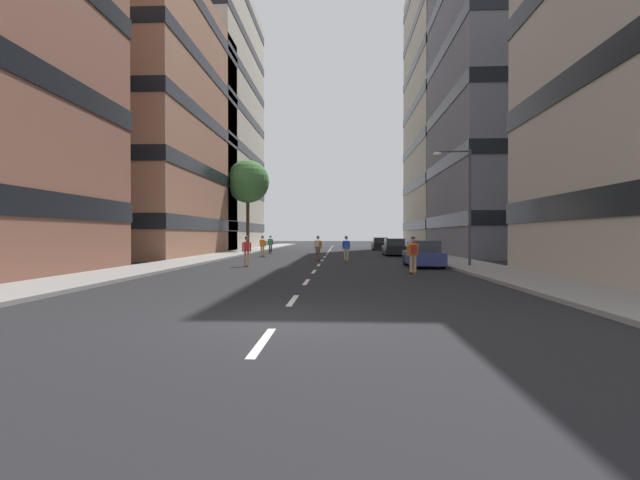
{
  "coord_description": "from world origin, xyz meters",
  "views": [
    {
      "loc": [
        1.36,
        -9.8,
        1.86
      ],
      "look_at": [
        0.0,
        19.66,
        1.51
      ],
      "focal_mm": 25.55,
      "sensor_mm": 36.0,
      "label": 1
    }
  ],
  "objects_px": {
    "streetlamp_right": "(463,194)",
    "skater_3": "(247,250)",
    "skater_1": "(270,243)",
    "skater_2": "(413,253)",
    "street_tree_near": "(248,182)",
    "skater_4": "(318,247)",
    "skater_5": "(262,245)",
    "parked_car_mid": "(394,248)",
    "parked_car_far": "(380,244)",
    "skater_0": "(346,247)",
    "parked_car_near": "(423,255)"
  },
  "relations": [
    {
      "from": "street_tree_near",
      "to": "skater_0",
      "type": "relative_size",
      "value": 5.59
    },
    {
      "from": "skater_1",
      "to": "skater_4",
      "type": "height_order",
      "value": "same"
    },
    {
      "from": "skater_0",
      "to": "parked_car_mid",
      "type": "bearing_deg",
      "value": 64.07
    },
    {
      "from": "skater_0",
      "to": "skater_5",
      "type": "bearing_deg",
      "value": 138.2
    },
    {
      "from": "parked_car_mid",
      "to": "skater_4",
      "type": "distance_m",
      "value": 10.39
    },
    {
      "from": "parked_car_far",
      "to": "street_tree_near",
      "type": "xyz_separation_m",
      "value": [
        -15.0,
        -5.39,
        6.99
      ]
    },
    {
      "from": "parked_car_near",
      "to": "skater_0",
      "type": "bearing_deg",
      "value": 130.1
    },
    {
      "from": "parked_car_far",
      "to": "skater_4",
      "type": "height_order",
      "value": "skater_4"
    },
    {
      "from": "street_tree_near",
      "to": "skater_5",
      "type": "relative_size",
      "value": 5.59
    },
    {
      "from": "streetlamp_right",
      "to": "skater_2",
      "type": "distance_m",
      "value": 6.4
    },
    {
      "from": "parked_car_mid",
      "to": "skater_0",
      "type": "distance_m",
      "value": 9.97
    },
    {
      "from": "skater_2",
      "to": "skater_0",
      "type": "bearing_deg",
      "value": 106.72
    },
    {
      "from": "parked_car_far",
      "to": "skater_2",
      "type": "height_order",
      "value": "skater_2"
    },
    {
      "from": "skater_1",
      "to": "parked_car_mid",
      "type": "bearing_deg",
      "value": -20.94
    },
    {
      "from": "streetlamp_right",
      "to": "skater_5",
      "type": "relative_size",
      "value": 3.65
    },
    {
      "from": "parked_car_mid",
      "to": "streetlamp_right",
      "type": "distance_m",
      "value": 15.2
    },
    {
      "from": "skater_0",
      "to": "skater_2",
      "type": "bearing_deg",
      "value": -73.28
    },
    {
      "from": "streetlamp_right",
      "to": "skater_0",
      "type": "bearing_deg",
      "value": 138.8
    },
    {
      "from": "skater_2",
      "to": "skater_4",
      "type": "xyz_separation_m",
      "value": [
        -5.03,
        10.83,
        0.0
      ]
    },
    {
      "from": "parked_car_mid",
      "to": "streetlamp_right",
      "type": "relative_size",
      "value": 0.68
    },
    {
      "from": "skater_3",
      "to": "skater_5",
      "type": "height_order",
      "value": "same"
    },
    {
      "from": "skater_2",
      "to": "skater_5",
      "type": "xyz_separation_m",
      "value": [
        -9.95,
        16.26,
        -0.03
      ]
    },
    {
      "from": "parked_car_near",
      "to": "parked_car_mid",
      "type": "height_order",
      "value": "same"
    },
    {
      "from": "street_tree_near",
      "to": "skater_3",
      "type": "bearing_deg",
      "value": -78.5
    },
    {
      "from": "skater_3",
      "to": "skater_2",
      "type": "bearing_deg",
      "value": -28.4
    },
    {
      "from": "parked_car_near",
      "to": "street_tree_near",
      "type": "distance_m",
      "value": 28.61
    },
    {
      "from": "streetlamp_right",
      "to": "street_tree_near",
      "type": "bearing_deg",
      "value": 125.69
    },
    {
      "from": "streetlamp_right",
      "to": "skater_0",
      "type": "relative_size",
      "value": 3.65
    },
    {
      "from": "parked_car_near",
      "to": "skater_2",
      "type": "xyz_separation_m",
      "value": [
        -1.33,
        -4.89,
        0.32
      ]
    },
    {
      "from": "street_tree_near",
      "to": "skater_5",
      "type": "bearing_deg",
      "value": -72.79
    },
    {
      "from": "streetlamp_right",
      "to": "parked_car_near",
      "type": "bearing_deg",
      "value": 166.56
    },
    {
      "from": "skater_0",
      "to": "skater_2",
      "type": "xyz_separation_m",
      "value": [
        3.02,
        -10.07,
        0.03
      ]
    },
    {
      "from": "parked_car_near",
      "to": "skater_4",
      "type": "xyz_separation_m",
      "value": [
        -6.37,
        5.93,
        0.32
      ]
    },
    {
      "from": "skater_1",
      "to": "skater_2",
      "type": "relative_size",
      "value": 1.0
    },
    {
      "from": "street_tree_near",
      "to": "skater_2",
      "type": "height_order",
      "value": "street_tree_near"
    },
    {
      "from": "skater_0",
      "to": "skater_1",
      "type": "distance_m",
      "value": 15.36
    },
    {
      "from": "streetlamp_right",
      "to": "skater_4",
      "type": "height_order",
      "value": "streetlamp_right"
    },
    {
      "from": "streetlamp_right",
      "to": "skater_2",
      "type": "height_order",
      "value": "streetlamp_right"
    },
    {
      "from": "street_tree_near",
      "to": "skater_4",
      "type": "xyz_separation_m",
      "value": [
        8.63,
        -17.4,
        -6.67
      ]
    },
    {
      "from": "skater_2",
      "to": "skater_3",
      "type": "distance_m",
      "value": 10.11
    },
    {
      "from": "parked_car_mid",
      "to": "skater_0",
      "type": "relative_size",
      "value": 2.47
    },
    {
      "from": "streetlamp_right",
      "to": "skater_3",
      "type": "height_order",
      "value": "streetlamp_right"
    },
    {
      "from": "skater_4",
      "to": "skater_5",
      "type": "xyz_separation_m",
      "value": [
        -4.92,
        5.44,
        -0.03
      ]
    },
    {
      "from": "skater_3",
      "to": "skater_4",
      "type": "xyz_separation_m",
      "value": [
        3.86,
        6.02,
        0.03
      ]
    },
    {
      "from": "street_tree_near",
      "to": "skater_2",
      "type": "xyz_separation_m",
      "value": [
        13.66,
        -28.23,
        -6.67
      ]
    },
    {
      "from": "parked_car_far",
      "to": "skater_0",
      "type": "bearing_deg",
      "value": -100.48
    },
    {
      "from": "parked_car_mid",
      "to": "skater_4",
      "type": "relative_size",
      "value": 2.47
    },
    {
      "from": "street_tree_near",
      "to": "skater_4",
      "type": "relative_size",
      "value": 5.59
    },
    {
      "from": "parked_car_near",
      "to": "parked_car_far",
      "type": "relative_size",
      "value": 1.0
    },
    {
      "from": "skater_1",
      "to": "skater_3",
      "type": "relative_size",
      "value": 1.0
    }
  ]
}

